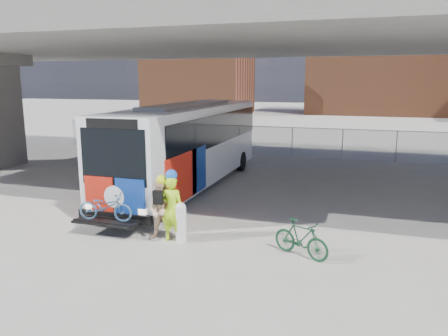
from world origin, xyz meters
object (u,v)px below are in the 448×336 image
at_px(bus, 189,140).
at_px(cyclist_tan, 162,210).
at_px(bollard, 181,221).
at_px(cyclist_hivis, 172,207).
at_px(bike_parked, 301,238).

bearing_deg(bus, cyclist_tan, -74.45).
xyz_separation_m(bus, bollard, (2.34, -6.33, -1.47)).
distance_m(cyclist_hivis, cyclist_tan, 0.33).
xyz_separation_m(bus, cyclist_hivis, (2.07, -6.33, -1.08)).
distance_m(bus, cyclist_hivis, 6.75).
relative_size(bollard, cyclist_tan, 0.61).
height_order(cyclist_hivis, cyclist_tan, cyclist_hivis).
relative_size(bus, bollard, 10.87).
relative_size(bus, cyclist_tan, 6.58).
relative_size(bollard, cyclist_hivis, 0.56).
height_order(cyclist_tan, bike_parked, cyclist_tan).
xyz_separation_m(cyclist_hivis, bike_parked, (3.74, 0.00, -0.53)).
xyz_separation_m(cyclist_tan, bike_parked, (4.06, 0.00, -0.42)).
bearing_deg(bike_parked, cyclist_hivis, 115.33).
relative_size(cyclist_tan, bike_parked, 1.17).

